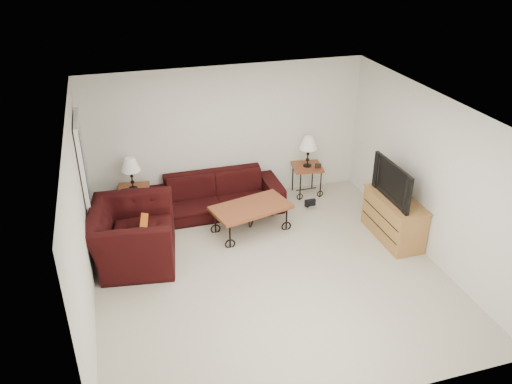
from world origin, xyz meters
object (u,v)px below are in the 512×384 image
armchair (133,235)px  side_table_right (307,180)px  lamp_left (131,174)px  coffee_table (251,219)px  sofa (217,195)px  television (398,181)px  backpack (308,198)px  lamp_right (308,151)px  tv_stand (394,218)px  side_table_left (135,203)px

armchair → side_table_right: bearing=-60.1°
side_table_right → armchair: 3.57m
lamp_left → coffee_table: 2.16m
sofa → television: bearing=-33.2°
coffee_table → television: bearing=-21.4°
sofa → backpack: (1.60, -0.34, -0.14)m
lamp_right → armchair: lamp_right is taller
lamp_right → backpack: size_ratio=1.49×
lamp_left → tv_stand: (3.98, -1.84, -0.50)m
television → side_table_right: bearing=-157.4°
television → sofa: bearing=-123.2°
lamp_right → sofa: bearing=-174.2°
armchair → tv_stand: (4.11, -0.53, -0.09)m
lamp_left → coffee_table: (1.81, -1.00, -0.62)m
side_table_left → tv_stand: (3.98, -1.84, 0.07)m
side_table_right → tv_stand: 2.00m
lamp_left → lamp_right: bearing=0.0°
lamp_left → lamp_right: (3.19, 0.00, 0.02)m
lamp_right → armchair: bearing=-158.5°
tv_stand → backpack: (-0.96, 1.31, -0.16)m
television → side_table_left: bearing=-114.9°
side_table_left → coffee_table: 2.07m
coffee_table → television: 2.44m
armchair → lamp_left: bearing=2.9°
backpack → tv_stand: bearing=-75.6°
side_table_right → armchair: bearing=-158.5°
side_table_left → television: (3.96, -1.84, 0.74)m
side_table_left → television: size_ratio=0.53×
lamp_left → backpack: (3.02, -0.52, -0.66)m
coffee_table → tv_stand: tv_stand is taller
armchair → sofa: bearing=-45.5°
coffee_table → television: (2.15, -0.84, 0.79)m
lamp_right → backpack: (-0.17, -0.52, -0.68)m
tv_stand → backpack: size_ratio=3.07×
tv_stand → television: bearing=180.0°
backpack → sofa: bearing=146.1°
sofa → armchair: bearing=-143.9°
lamp_left → side_table_left: bearing=0.0°
coffee_table → armchair: bearing=-170.9°
lamp_right → television: (0.77, -1.84, 0.15)m
side_table_right → television: television is taller
side_table_left → lamp_right: lamp_right is taller
side_table_left → lamp_left: lamp_left is taller
sofa → coffee_table: size_ratio=1.81×
side_table_right → lamp_right: lamp_right is taller
sofa → coffee_table: sofa is taller
lamp_left → armchair: lamp_left is taller
lamp_right → side_table_right: bearing=0.0°
lamp_left → armchair: bearing=-95.6°
armchair → coffee_table: bearing=-72.5°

